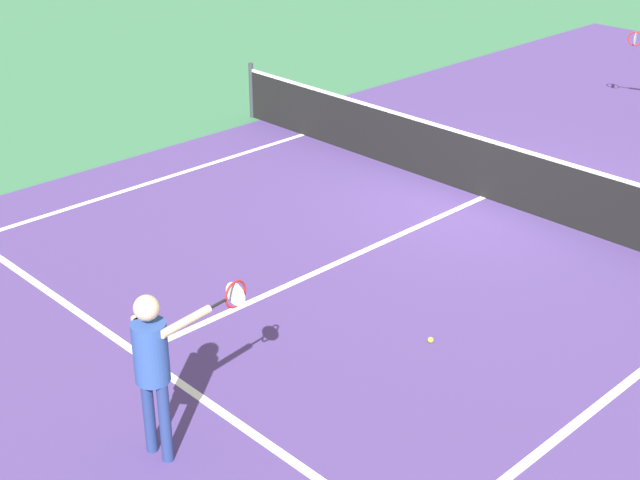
{
  "coord_description": "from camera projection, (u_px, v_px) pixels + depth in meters",
  "views": [
    {
      "loc": [
        7.62,
        -10.93,
        5.57
      ],
      "look_at": [
        0.82,
        -4.34,
        1.0
      ],
      "focal_mm": 51.22,
      "sensor_mm": 36.0,
      "label": 1
    }
  ],
  "objects": [
    {
      "name": "player_near",
      "position": [
        154.0,
        358.0,
        8.17
      ],
      "size": [
        0.42,
        1.24,
        1.72
      ],
      "color": "navy",
      "rests_on": "ground_plane"
    },
    {
      "name": "ground_plane",
      "position": [
        483.0,
        197.0,
        14.2
      ],
      "size": [
        60.0,
        60.0,
        0.0
      ],
      "primitive_type": "plane",
      "color": "#38724C"
    },
    {
      "name": "court_surface_inbounds",
      "position": [
        483.0,
        197.0,
        14.2
      ],
      "size": [
        10.62,
        24.4,
        0.0
      ],
      "primitive_type": "cube",
      "color": "#4C387A",
      "rests_on": "ground_plane"
    },
    {
      "name": "tennis_ball_mid_court",
      "position": [
        431.0,
        340.0,
        10.39
      ],
      "size": [
        0.07,
        0.07,
        0.07
      ],
      "primitive_type": "sphere",
      "color": "#CCE033",
      "rests_on": "ground_plane"
    },
    {
      "name": "line_service_near",
      "position": [
        137.0,
        353.0,
        10.19
      ],
      "size": [
        8.22,
        0.1,
        0.01
      ],
      "primitive_type": "cube",
      "color": "white",
      "rests_on": "ground_plane"
    },
    {
      "name": "line_sideline_left",
      "position": [
        2.0,
        229.0,
        13.14
      ],
      "size": [
        0.1,
        11.89,
        0.01
      ],
      "primitive_type": "cube",
      "color": "white",
      "rests_on": "ground_plane"
    },
    {
      "name": "net",
      "position": [
        486.0,
        168.0,
        13.99
      ],
      "size": [
        11.22,
        0.09,
        1.07
      ],
      "color": "#33383D",
      "rests_on": "ground_plane"
    },
    {
      "name": "line_center_service",
      "position": [
        339.0,
        262.0,
        12.2
      ],
      "size": [
        0.1,
        6.4,
        0.01
      ],
      "primitive_type": "cube",
      "color": "white",
      "rests_on": "ground_plane"
    }
  ]
}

